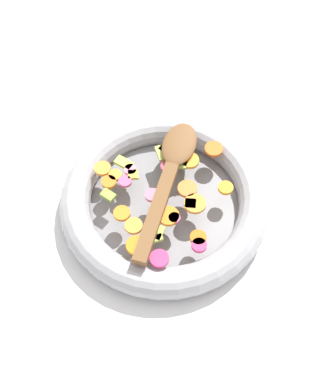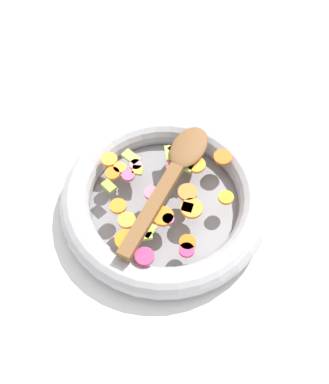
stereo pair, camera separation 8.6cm
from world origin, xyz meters
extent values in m
plane|color=silver|center=(0.00, 0.00, 0.00)|extent=(4.00, 4.00, 0.00)
cylinder|color=slate|center=(0.00, 0.00, 0.01)|extent=(0.29, 0.29, 0.01)
torus|color=#9E9EA5|center=(0.00, 0.00, 0.03)|extent=(0.34, 0.34, 0.05)
cylinder|color=orange|center=(-0.01, -0.11, 0.05)|extent=(0.04, 0.04, 0.01)
cylinder|color=orange|center=(0.06, 0.10, 0.05)|extent=(0.04, 0.04, 0.01)
cylinder|color=orange|center=(0.07, -0.07, 0.05)|extent=(0.03, 0.03, 0.01)
cylinder|color=orange|center=(-0.11, 0.01, 0.05)|extent=(0.04, 0.04, 0.01)
cylinder|color=orange|center=(-0.09, 0.01, 0.05)|extent=(0.03, 0.03, 0.01)
cylinder|color=orange|center=(0.09, 0.03, 0.05)|extent=(0.03, 0.03, 0.01)
cylinder|color=orange|center=(-0.09, -0.01, 0.05)|extent=(0.03, 0.03, 0.01)
cylinder|color=orange|center=(0.02, 0.07, 0.05)|extent=(0.04, 0.04, 0.01)
cylinder|color=orange|center=(0.03, 0.01, 0.05)|extent=(0.04, 0.04, 0.01)
cylinder|color=orange|center=(-0.05, -0.06, 0.05)|extent=(0.04, 0.04, 0.01)
cylinder|color=orange|center=(0.05, -0.01, 0.05)|extent=(0.05, 0.05, 0.01)
cylinder|color=orange|center=(-0.03, -0.07, 0.05)|extent=(0.04, 0.04, 0.01)
cylinder|color=orange|center=(0.02, -0.04, 0.05)|extent=(0.05, 0.05, 0.01)
cube|color=#87AD3E|center=(-0.08, -0.03, 0.05)|extent=(0.03, 0.02, 0.01)
cube|color=#B3DC51|center=(-0.08, 0.03, 0.05)|extent=(0.03, 0.02, 0.01)
cube|color=#83BE34|center=(-0.02, 0.08, 0.05)|extent=(0.02, 0.02, 0.01)
cube|color=#B8C958|center=(-0.02, 0.07, 0.05)|extent=(0.03, 0.03, 0.01)
cube|color=#B6D94B|center=(0.01, -0.08, 0.05)|extent=(0.01, 0.03, 0.01)
cube|color=#A7C752|center=(0.01, 0.06, 0.05)|extent=(0.03, 0.01, 0.01)
cube|color=#B5DA53|center=(0.01, -0.09, 0.05)|extent=(0.03, 0.02, 0.01)
cylinder|color=#E66887|center=(-0.02, -0.01, 0.05)|extent=(0.03, 0.03, 0.01)
cylinder|color=#D12E63|center=(0.08, -0.08, 0.05)|extent=(0.03, 0.03, 0.01)
cylinder|color=#E45282|center=(-0.07, 0.00, 0.05)|extent=(0.03, 0.03, 0.01)
cylinder|color=#DC577F|center=(0.03, -0.04, 0.05)|extent=(0.02, 0.02, 0.01)
cylinder|color=pink|center=(-0.07, 0.02, 0.05)|extent=(0.03, 0.03, 0.01)
cylinder|color=#C63E5A|center=(-0.01, 0.05, 0.05)|extent=(0.03, 0.03, 0.01)
cylinder|color=#D02F66|center=(0.03, -0.12, 0.05)|extent=(0.04, 0.04, 0.01)
cube|color=yellow|center=(0.05, -0.01, 0.05)|extent=(0.02, 0.02, 0.01)
cube|color=gold|center=(-0.06, 0.02, 0.05)|extent=(0.02, 0.02, 0.01)
cube|color=brown|center=(0.00, -0.05, 0.06)|extent=(0.02, 0.18, 0.01)
ellipsoid|color=brown|center=(0.00, 0.09, 0.06)|extent=(0.06, 0.09, 0.01)
camera|label=1|loc=(0.13, -0.44, 0.78)|focal=50.00mm
camera|label=2|loc=(0.21, -0.41, 0.78)|focal=50.00mm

